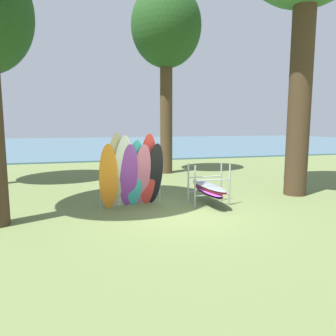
# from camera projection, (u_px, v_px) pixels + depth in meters

# --- Properties ---
(ground_plane) EXTENTS (80.00, 80.00, 0.00)m
(ground_plane) POSITION_uv_depth(u_px,v_px,m) (182.00, 214.00, 8.73)
(ground_plane) COLOR olive
(lake_water) EXTENTS (80.00, 36.00, 0.10)m
(lake_water) POSITION_uv_depth(u_px,v_px,m) (103.00, 144.00, 38.10)
(lake_water) COLOR #477084
(lake_water) RESTS_ON ground
(tree_mid_behind) EXTENTS (3.32, 3.32, 8.92)m
(tree_mid_behind) POSITION_uv_depth(u_px,v_px,m) (166.00, 31.00, 15.09)
(tree_mid_behind) COLOR #4C3823
(tree_mid_behind) RESTS_ON ground
(leaning_board_pile) EXTENTS (1.96, 0.97, 2.22)m
(leaning_board_pile) POSITION_uv_depth(u_px,v_px,m) (132.00, 174.00, 9.19)
(leaning_board_pile) COLOR orange
(leaning_board_pile) RESTS_ON ground
(board_storage_rack) EXTENTS (1.15, 2.13, 1.25)m
(board_storage_rack) POSITION_uv_depth(u_px,v_px,m) (208.00, 188.00, 9.73)
(board_storage_rack) COLOR #9EA0A5
(board_storage_rack) RESTS_ON ground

